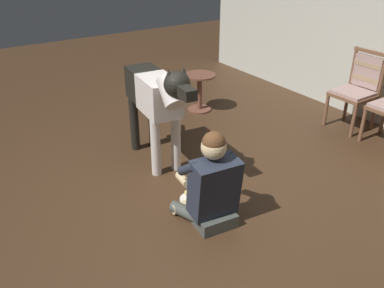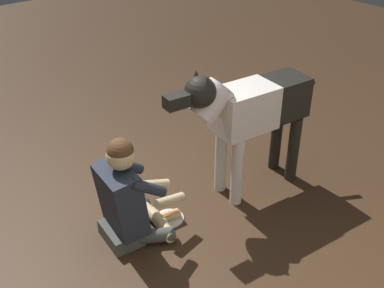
% 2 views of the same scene
% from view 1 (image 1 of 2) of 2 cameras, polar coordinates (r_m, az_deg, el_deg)
% --- Properties ---
extents(ground_plane, '(14.21, 14.21, 0.00)m').
position_cam_1_polar(ground_plane, '(3.81, -1.29, -9.06)').
color(ground_plane, '#3F2918').
extents(dining_chair_left_of_pair, '(0.46, 0.47, 0.98)m').
position_cam_1_polar(dining_chair_left_of_pair, '(5.60, 22.28, 7.48)').
color(dining_chair_left_of_pair, brown).
rests_on(dining_chair_left_of_pair, ground).
extents(person_sitting_on_floor, '(0.65, 0.57, 0.88)m').
position_cam_1_polar(person_sitting_on_floor, '(3.47, 2.71, -5.88)').
color(person_sitting_on_floor, '#464A44').
rests_on(person_sitting_on_floor, ground).
extents(large_dog, '(1.50, 0.41, 1.21)m').
position_cam_1_polar(large_dog, '(4.20, -4.94, 6.53)').
color(large_dog, silver).
rests_on(large_dog, ground).
extents(hot_dog_on_plate, '(0.24, 0.24, 0.06)m').
position_cam_1_polar(hot_dog_on_plate, '(3.91, 0.00, -7.47)').
color(hot_dog_on_plate, silver).
rests_on(hot_dog_on_plate, ground).
extents(round_side_table, '(0.44, 0.44, 0.53)m').
position_cam_1_polar(round_side_table, '(5.76, 1.07, 7.71)').
color(round_side_table, brown).
rests_on(round_side_table, ground).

